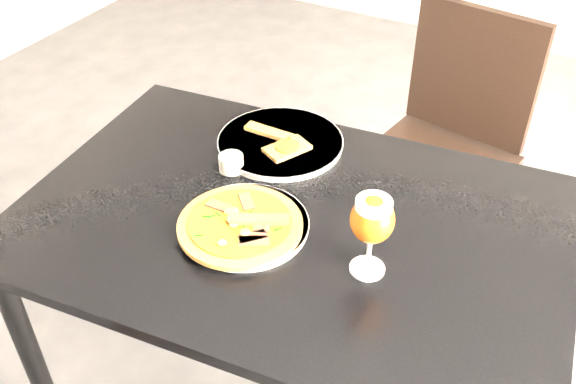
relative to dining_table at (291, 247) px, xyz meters
The scene contains 9 objects.
dining_table is the anchor object (origin of this frame).
chair_far 0.82m from the dining_table, 80.10° to the left, with size 0.50×0.50×0.93m.
plate_main 0.14m from the dining_table, 132.01° to the right, with size 0.27×0.27×0.01m, color white.
pizza 0.16m from the dining_table, 126.80° to the right, with size 0.27×0.27×0.03m.
plate_second 0.30m from the dining_table, 123.73° to the left, with size 0.32×0.32×0.02m, color white.
crust_scraps 0.28m from the dining_table, 123.78° to the left, with size 0.20×0.13×0.02m.
loose_crust 0.23m from the dining_table, 148.96° to the left, with size 0.11×0.02×0.01m, color brown.
sauce_cup 0.25m from the dining_table, 157.43° to the left, with size 0.06×0.06×0.04m.
beer_glass 0.31m from the dining_table, 18.44° to the right, with size 0.09×0.09×0.18m.
Camera 1 is at (0.52, -0.73, 1.67)m, focal length 40.00 mm.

